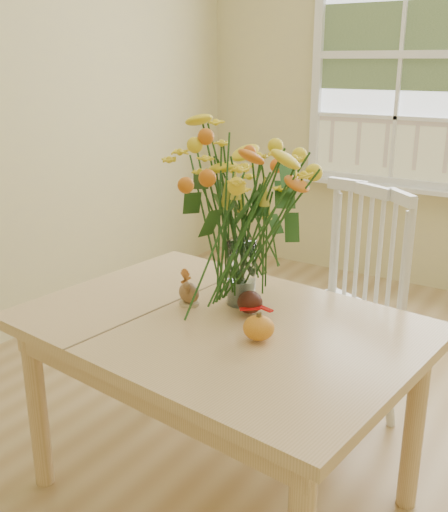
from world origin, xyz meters
The scene contains 7 objects.
floor centered at (0.00, 0.00, -0.01)m, with size 4.00×4.50×0.01m, color #A58150.
dining_table centered at (-0.30, -0.30, 0.60)m, with size 1.38×1.05×0.69m.
windsor_chair centered at (-0.13, 0.43, 0.56)m, with size 0.61×0.60×1.01m.
flower_vase centered at (-0.32, -0.14, 1.04)m, with size 0.49×0.49×0.58m.
pumpkin centered at (-0.12, -0.36, 0.73)m, with size 0.10×0.10×0.08m, color orange.
turkey_figurine centered at (-0.46, -0.25, 0.74)m, with size 0.11×0.10×0.11m.
dark_gourd centered at (-0.24, -0.20, 0.73)m, with size 0.12×0.09×0.08m.
Camera 1 is at (0.71, -1.83, 1.52)m, focal length 42.00 mm.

